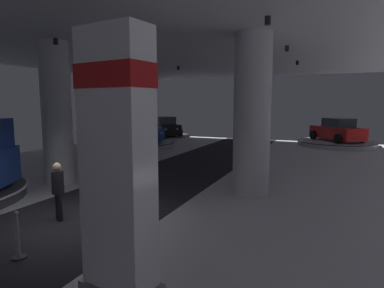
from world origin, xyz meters
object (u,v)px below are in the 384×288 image
display_platform_deep_left (166,136)px  display_car_deep_left (166,127)px  column_right (252,115)px  display_car_deep_right (337,131)px  column_left (57,114)px  display_car_far_left (135,132)px  visitor_walking_far (58,188)px  brand_sign_pylon (118,168)px  display_platform_deep_right (336,143)px  display_platform_far_left (135,143)px  visitor_walking_near (138,157)px

display_platform_deep_left → display_car_deep_left: size_ratio=1.05×
column_right → display_car_deep_right: bearing=78.7°
column_left → display_car_far_left: column_left is taller
column_left → visitor_walking_far: (3.11, -3.13, -1.84)m
display_car_deep_right → display_platform_deep_left: display_car_deep_right is taller
brand_sign_pylon → display_platform_deep_right: size_ratio=0.76×
column_right → display_platform_deep_right: bearing=78.8°
brand_sign_pylon → display_platform_deep_left: (-10.83, 22.17, -2.06)m
visitor_walking_far → display_car_far_left: bearing=115.5°
brand_sign_pylon → display_car_far_left: bearing=122.4°
column_right → display_car_deep_left: column_right is taller
display_platform_far_left → visitor_walking_far: bearing=-64.5°
column_left → display_platform_deep_left: size_ratio=1.21×
display_car_deep_left → brand_sign_pylon: bearing=-63.9°
display_platform_far_left → display_car_far_left: display_car_far_left is taller
display_platform_deep_left → display_car_deep_left: bearing=131.9°
visitor_walking_near → visitor_walking_far: (0.72, -5.10, 0.00)m
brand_sign_pylon → display_platform_far_left: 19.64m
display_platform_deep_left → display_car_deep_left: (-0.02, 0.02, 0.87)m
display_car_far_left → visitor_walking_near: 10.83m
column_left → visitor_walking_near: bearing=39.6°
display_car_deep_right → visitor_walking_near: size_ratio=2.78×
column_left → visitor_walking_far: bearing=-45.1°
display_car_far_left → display_platform_deep_right: bearing=22.7°
brand_sign_pylon → visitor_walking_far: brand_sign_pylon is taller
display_car_deep_right → display_platform_far_left: size_ratio=0.75×
column_right → display_platform_deep_left: column_right is taller
display_car_deep_right → column_left: bearing=-121.6°
column_left → visitor_walking_far: size_ratio=3.46×
display_car_far_left → display_platform_deep_left: bearing=93.6°
display_platform_far_left → display_car_far_left: (-0.03, 0.00, 0.90)m
column_right → brand_sign_pylon: (-0.45, -7.10, -0.55)m
display_car_deep_right → display_platform_far_left: bearing=-157.4°
brand_sign_pylon → display_platform_far_left: (-10.45, 16.51, -2.03)m
display_car_deep_right → display_car_deep_left: size_ratio=1.02×
brand_sign_pylon → display_car_deep_right: (3.49, 22.31, -1.07)m
display_platform_deep_right → display_car_deep_right: (0.02, -0.02, 0.93)m
display_platform_deep_left → display_platform_far_left: bearing=-86.1°
display_car_deep_right → display_platform_far_left: display_car_deep_right is taller
display_car_deep_right → visitor_walking_far: display_car_deep_right is taller
display_platform_deep_left → visitor_walking_far: size_ratio=2.86×
column_right → display_car_deep_right: (3.04, 15.21, -1.62)m
display_platform_deep_right → display_car_deep_left: size_ratio=1.29×
display_platform_deep_left → display_car_deep_right: bearing=0.6°
display_car_deep_right → display_car_deep_left: (-14.34, -0.12, -0.11)m
visitor_walking_near → display_platform_deep_right: bearing=61.9°
column_left → display_car_deep_left: bearing=103.5°
visitor_walking_near → visitor_walking_far: 5.15m
visitor_walking_near → brand_sign_pylon: bearing=-59.3°
display_platform_deep_right → visitor_walking_far: (-7.20, -19.93, 0.71)m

